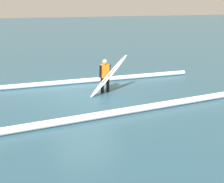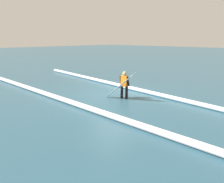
{
  "view_description": "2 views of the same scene",
  "coord_description": "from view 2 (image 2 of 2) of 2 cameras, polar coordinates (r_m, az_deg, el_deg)",
  "views": [
    {
      "loc": [
        2.45,
        10.12,
        3.59
      ],
      "look_at": [
        -0.38,
        2.41,
        0.85
      ],
      "focal_mm": 42.19,
      "sensor_mm": 36.0,
      "label": 1
    },
    {
      "loc": [
        -7.58,
        7.59,
        3.03
      ],
      "look_at": [
        -1.41,
        1.32,
        0.7
      ],
      "focal_mm": 32.1,
      "sensor_mm": 36.0,
      "label": 2
    }
  ],
  "objects": [
    {
      "name": "ground_plane",
      "position": [
        11.15,
        -0.4,
        -0.94
      ],
      "size": [
        134.61,
        134.61,
        0.0
      ],
      "primitive_type": "plane",
      "color": "#274D5E"
    },
    {
      "name": "surfer",
      "position": [
        10.36,
        3.53,
        2.3
      ],
      "size": [
        0.51,
        0.29,
        1.42
      ],
      "rotation": [
        0.0,
        0.0,
        0.23
      ],
      "color": "black",
      "rests_on": "ground_plane"
    },
    {
      "name": "surfboard",
      "position": [
        10.1,
        2.71,
        1.94
      ],
      "size": [
        1.8,
        0.66,
        1.59
      ],
      "color": "white",
      "rests_on": "ground_plane"
    },
    {
      "name": "wave_crest_foreground",
      "position": [
        13.64,
        -0.85,
        2.47
      ],
      "size": [
        15.57,
        0.97,
        0.22
      ],
      "primitive_type": "cylinder",
      "rotation": [
        0.0,
        1.57,
        -0.05
      ],
      "color": "white",
      "rests_on": "ground_plane"
    },
    {
      "name": "wave_crest_midground",
      "position": [
        10.61,
        -15.5,
        -1.65
      ],
      "size": [
        20.5,
        1.2,
        0.24
      ],
      "primitive_type": "cylinder",
      "rotation": [
        0.0,
        1.57,
        0.05
      ],
      "color": "white",
      "rests_on": "ground_plane"
    }
  ]
}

